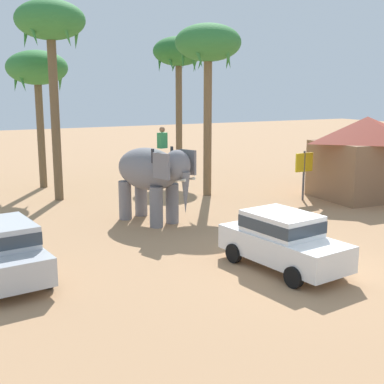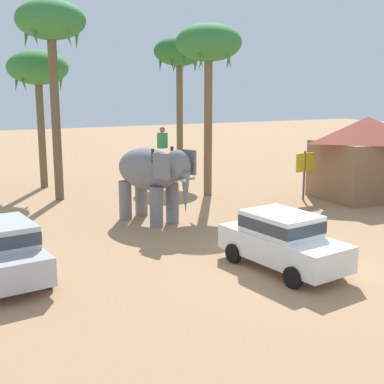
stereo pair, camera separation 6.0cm
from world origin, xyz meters
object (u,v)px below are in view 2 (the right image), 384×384
Objects in this scene: car_sedan_foreground at (282,239)px; palm_tree_far_back at (51,27)px; palm_tree_left_of_road at (38,71)px; roadside_hut at (366,155)px; palm_tree_near_hut at (179,55)px; palm_tree_behind_elephant at (209,48)px; elephant_with_mahout at (152,174)px; signboard_yellow at (305,166)px; car_parked_far_side at (2,249)px.

palm_tree_far_back reaches higher than car_sedan_foreground.
roadside_hut is at bearing -37.12° from palm_tree_left_of_road.
palm_tree_left_of_road is 1.39× the size of roadside_hut.
palm_tree_near_hut is 0.92× the size of palm_tree_far_back.
car_sedan_foreground is at bearing -78.29° from palm_tree_left_of_road.
palm_tree_left_of_road is at bearing 89.28° from palm_tree_far_back.
palm_tree_far_back is at bearing 154.22° from roadside_hut.
roadside_hut is (6.60, -4.10, -5.13)m from palm_tree_behind_elephant.
palm_tree_behind_elephant is at bearing 38.26° from elephant_with_mahout.
car_sedan_foreground is 0.51× the size of palm_tree_behind_elephant.
roadside_hut is at bearing 32.71° from car_sedan_foreground.
signboard_yellow reaches higher than car_sedan_foreground.
palm_tree_behind_elephant reaches higher than roadside_hut.
roadside_hut reaches higher than car_sedan_foreground.
palm_tree_behind_elephant is at bearing 35.05° from car_parked_far_side.
palm_tree_left_of_road is at bearing 138.43° from palm_tree_behind_elephant.
palm_tree_far_back is (-8.95, -4.79, 0.73)m from palm_tree_near_hut.
roadside_hut reaches higher than elephant_with_mahout.
palm_tree_behind_elephant reaches higher than car_sedan_foreground.
roadside_hut is 3.23m from signboard_yellow.
palm_tree_near_hut is at bearing 28.15° from palm_tree_far_back.
elephant_with_mahout reaches higher than car_parked_far_side.
car_sedan_foreground is 0.46× the size of palm_tree_far_back.
palm_tree_left_of_road is at bearing 103.03° from elephant_with_mahout.
palm_tree_behind_elephant reaches higher than signboard_yellow.
car_parked_far_side is 20.78m from palm_tree_near_hut.
palm_tree_behind_elephant is 7.39m from palm_tree_far_back.
palm_tree_behind_elephant is at bearing 148.14° from roadside_hut.
car_parked_far_side is (-7.52, 2.86, 0.00)m from car_sedan_foreground.
palm_tree_behind_elephant is at bearing -41.57° from palm_tree_left_of_road.
roadside_hut is (17.55, 3.58, 1.20)m from car_parked_far_side.
car_sedan_foreground is at bearing -108.03° from palm_tree_behind_elephant.
car_parked_far_side is at bearing 159.20° from car_sedan_foreground.
palm_tree_near_hut is 1.16× the size of palm_tree_left_of_road.
palm_tree_left_of_road is 17.40m from roadside_hut.
palm_tree_left_of_road reaches higher than car_parked_far_side.
palm_tree_far_back is at bearing 68.29° from car_parked_far_side.
car_sedan_foreground is 7.08m from elephant_with_mahout.
palm_tree_near_hut is at bearing 58.54° from elephant_with_mahout.
elephant_with_mahout is 1.67× the size of signboard_yellow.
elephant_with_mahout is at bearing -121.46° from palm_tree_near_hut.
roadside_hut is (10.03, 6.44, 1.20)m from car_sedan_foreground.
palm_tree_far_back is at bearing 160.66° from palm_tree_behind_elephant.
palm_tree_near_hut reaches higher than car_parked_far_side.
car_parked_far_side is 15.32m from palm_tree_left_of_road.
palm_tree_left_of_road reaches higher than signboard_yellow.
elephant_with_mahout is 0.55× the size of palm_tree_left_of_road.
car_parked_far_side is 15.18m from signboard_yellow.
signboard_yellow is (3.53, -3.20, -5.56)m from palm_tree_behind_elephant.
palm_tree_far_back reaches higher than palm_tree_left_of_road.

